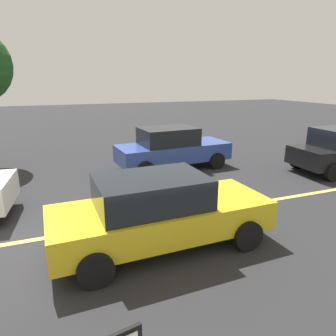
% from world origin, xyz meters
% --- Properties ---
extents(lane_marking_centre, '(28.00, 0.16, 0.01)m').
position_xyz_m(lane_marking_centre, '(3.00, 0.00, 0.01)').
color(lane_marking_centre, '#E0D14C').
extents(car_yellow_mid_road, '(4.59, 2.03, 1.55)m').
position_xyz_m(car_yellow_mid_road, '(3.26, -1.17, 0.78)').
color(car_yellow_mid_road, gold).
rests_on(car_yellow_mid_road, ground_plane).
extents(car_blue_near_curb, '(4.54, 2.18, 1.62)m').
position_xyz_m(car_blue_near_curb, '(5.71, 4.27, 0.81)').
color(car_blue_near_curb, '#2D479E').
rests_on(car_blue_near_curb, ground_plane).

